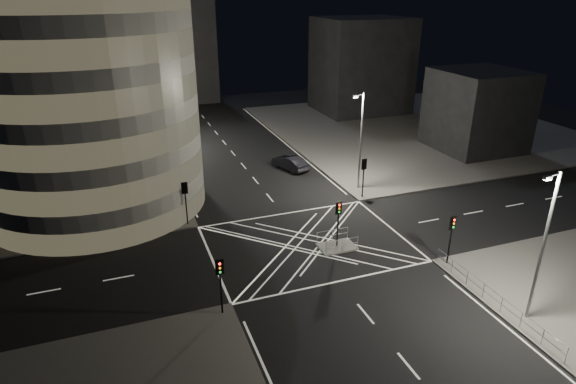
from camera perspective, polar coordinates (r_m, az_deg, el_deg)
name	(u,v)px	position (r m, az deg, el deg)	size (l,w,h in m)	color
ground	(307,243)	(40.35, 2.31, -6.09)	(120.00, 120.00, 0.00)	black
sidewalk_far_right	(417,128)	(75.76, 15.02, 7.39)	(42.00, 42.00, 0.15)	#53504E
central_island	(337,247)	(39.86, 5.81, -6.48)	(3.00, 2.00, 0.15)	slate
office_tower_curved	(26,69)	(52.12, -28.59, 12.68)	(30.00, 29.00, 27.20)	gray
office_block_rear	(40,55)	(75.37, -27.36, 14.21)	(24.00, 16.00, 22.00)	gray
building_right_far	(361,65)	(83.46, 8.65, 14.65)	(14.00, 12.00, 15.00)	black
building_right_near	(477,110)	(66.83, 21.52, 9.01)	(10.00, 10.00, 10.00)	black
building_far_end	(163,52)	(91.56, -14.61, 15.78)	(18.00, 8.00, 18.00)	black
tree_a	(160,170)	(44.17, -14.91, 2.52)	(4.97, 4.97, 7.43)	black
tree_b	(153,150)	(49.83, -15.69, 4.83)	(4.52, 4.52, 7.21)	black
tree_c	(147,133)	(55.55, -16.33, 6.71)	(4.52, 4.52, 7.28)	black
tree_d	(142,118)	(61.28, -16.87, 8.40)	(4.31, 4.31, 7.44)	black
tree_e	(140,115)	(67.36, -17.18, 8.69)	(4.30, 4.30, 6.33)	black
traffic_signal_fl	(185,195)	(42.95, -12.09, -0.39)	(0.55, 0.22, 4.00)	black
traffic_signal_nl	(220,276)	(31.04, -8.05, -9.88)	(0.55, 0.22, 4.00)	black
traffic_signal_fr	(364,171)	(48.24, 8.97, 2.51)	(0.55, 0.22, 4.00)	black
traffic_signal_nr	(452,231)	(38.02, 18.82, -4.40)	(0.55, 0.22, 4.00)	black
traffic_signal_island	(338,216)	(38.54, 5.98, -2.81)	(0.55, 0.22, 4.00)	black
street_lamp_left_near	(167,150)	(46.82, -14.13, 4.85)	(1.25, 0.25, 10.00)	slate
street_lamp_left_far	(149,108)	(64.15, -16.18, 9.53)	(1.25, 0.25, 10.00)	slate
street_lamp_right_far	(360,138)	(49.52, 8.59, 6.29)	(1.25, 0.25, 10.00)	slate
street_lamp_right_near	(543,243)	(32.80, 27.97, -5.40)	(1.25, 0.25, 10.00)	slate
railing_near_right	(492,297)	(35.46, 23.05, -11.39)	(0.06, 11.70, 1.10)	slate
railing_island_south	(342,245)	(38.86, 6.43, -6.29)	(2.80, 0.06, 1.10)	slate
railing_island_north	(332,235)	(40.26, 5.29, -5.11)	(2.80, 0.06, 1.10)	slate
sedan	(290,163)	(56.07, 0.25, 3.51)	(1.75, 5.01, 1.65)	black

